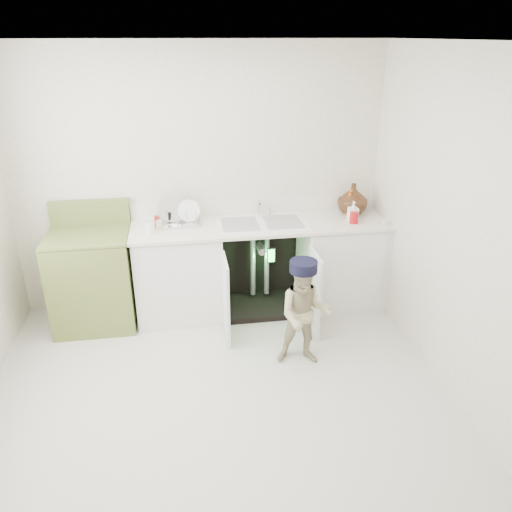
# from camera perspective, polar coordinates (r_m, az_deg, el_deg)

# --- Properties ---
(ground) EXTENTS (3.50, 3.50, 0.00)m
(ground) POSITION_cam_1_polar(r_m,az_deg,el_deg) (4.05, -4.44, -14.80)
(ground) COLOR #B8B2A1
(ground) RESTS_ON ground
(room_shell) EXTENTS (6.00, 5.50, 1.26)m
(room_shell) POSITION_cam_1_polar(r_m,az_deg,el_deg) (3.41, -5.10, 1.81)
(room_shell) COLOR silver
(room_shell) RESTS_ON ground
(counter_run) EXTENTS (2.44, 1.02, 1.21)m
(counter_run) POSITION_cam_1_polar(r_m,az_deg,el_deg) (4.88, 0.89, -0.94)
(counter_run) COLOR white
(counter_run) RESTS_ON ground
(avocado_stove) EXTENTS (0.73, 0.65, 1.13)m
(avocado_stove) POSITION_cam_1_polar(r_m,az_deg,el_deg) (4.88, -18.09, -2.34)
(avocado_stove) COLOR olive
(avocado_stove) RESTS_ON ground
(repair_worker) EXTENTS (0.49, 0.83, 0.92)m
(repair_worker) POSITION_cam_1_polar(r_m,az_deg,el_deg) (4.08, 5.58, -6.50)
(repair_worker) COLOR tan
(repair_worker) RESTS_ON ground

